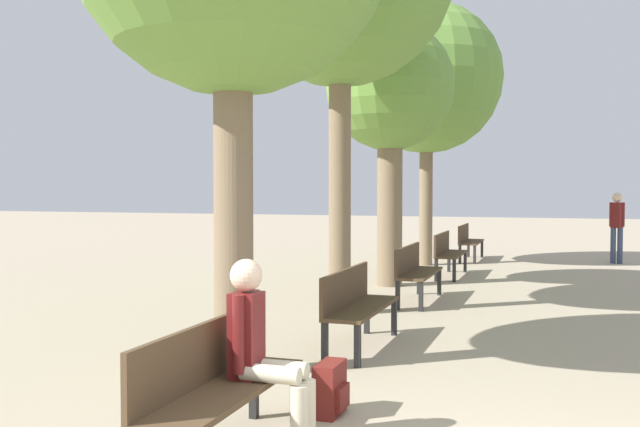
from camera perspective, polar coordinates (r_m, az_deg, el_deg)
name	(u,v)px	position (r m, az deg, el deg)	size (l,w,h in m)	color
bench_row_0	(215,378)	(4.76, -8.42, -12.92)	(0.42, 1.70, 0.86)	#4C3823
bench_row_1	(355,301)	(7.80, 2.84, -7.01)	(0.42, 1.70, 0.86)	#4C3823
bench_row_2	(415,268)	(11.00, 7.57, -4.37)	(0.42, 1.70, 0.86)	#4C3823
bench_row_3	(447,250)	(14.26, 10.15, -2.92)	(0.42, 1.70, 0.86)	#4C3823
bench_row_4	(468,239)	(17.54, 11.76, -2.01)	(0.42, 1.70, 0.86)	#4C3823
tree_row_2	(390,92)	(12.84, 5.63, 9.66)	(2.27, 2.27, 4.68)	#7A664C
tree_row_3	(427,79)	(16.43, 8.52, 10.62)	(3.39, 3.39, 5.91)	#7A664C
person_seated	(262,347)	(4.86, -4.65, -10.60)	(0.58, 0.33, 1.27)	beige
backpack	(331,389)	(5.64, 0.85, -13.87)	(0.21, 0.36, 0.40)	maroon
pedestrian_near	(617,223)	(17.78, 22.66, -0.70)	(0.33, 0.28, 1.64)	#384260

